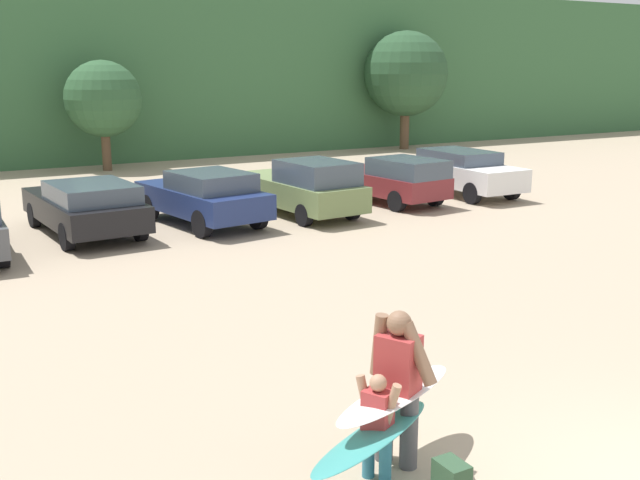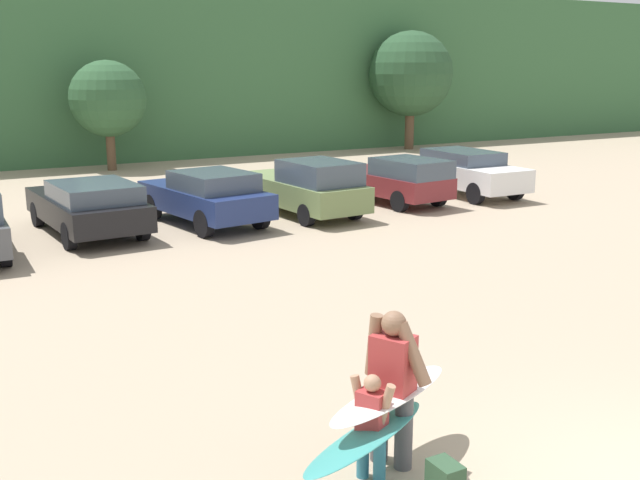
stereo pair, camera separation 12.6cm
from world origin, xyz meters
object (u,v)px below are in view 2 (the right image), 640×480
(parked_car_white, at_px, (465,171))
(surfboard_white, at_px, (390,394))
(parked_car_olive_green, at_px, (305,187))
(person_adult, at_px, (393,379))
(parked_car_black, at_px, (88,205))
(person_child, at_px, (372,421))
(surfboard_teal, at_px, (366,437))
(parked_car_navy, at_px, (206,196))
(parked_car_maroon, at_px, (395,179))

(parked_car_white, distance_m, surfboard_white, 17.59)
(parked_car_olive_green, height_order, parked_car_white, parked_car_olive_green)
(person_adult, xyz_separation_m, surfboard_white, (-0.03, 0.00, -0.16))
(parked_car_black, height_order, person_child, parked_car_black)
(person_adult, xyz_separation_m, surfboard_teal, (-0.50, -0.28, -0.40))
(surfboard_white, xyz_separation_m, surfboard_teal, (-0.47, -0.28, -0.24))
(parked_car_black, relative_size, person_adult, 2.79)
(person_adult, bearing_deg, parked_car_navy, -128.26)
(parked_car_white, height_order, surfboard_teal, parked_car_white)
(parked_car_black, distance_m, parked_car_maroon, 9.22)
(parked_car_navy, bearing_deg, parked_car_maroon, -97.31)
(parked_car_navy, bearing_deg, person_child, 157.81)
(surfboard_teal, bearing_deg, person_child, -165.87)
(parked_car_olive_green, relative_size, person_adult, 2.81)
(surfboard_teal, bearing_deg, parked_car_maroon, -150.80)
(parked_car_black, relative_size, parked_car_maroon, 1.12)
(parked_car_navy, height_order, parked_car_maroon, parked_car_navy)
(person_adult, bearing_deg, parked_car_maroon, -151.05)
(surfboard_teal, bearing_deg, parked_car_black, -115.87)
(parked_car_maroon, height_order, surfboard_teal, parked_car_maroon)
(parked_car_maroon, bearing_deg, parked_car_black, 82.57)
(parked_car_black, distance_m, surfboard_teal, 13.25)
(parked_car_white, height_order, surfboard_white, parked_car_white)
(person_child, distance_m, surfboard_white, 0.40)
(parked_car_black, xyz_separation_m, parked_car_navy, (3.01, -0.34, 0.04))
(person_child, xyz_separation_m, surfboard_teal, (-0.14, -0.11, -0.09))
(person_child, bearing_deg, surfboard_teal, 12.98)
(parked_car_olive_green, relative_size, surfboard_white, 2.40)
(person_child, bearing_deg, surfboard_white, -179.56)
(parked_car_navy, relative_size, parked_car_olive_green, 0.94)
(parked_car_black, distance_m, parked_car_white, 12.13)
(surfboard_white, bearing_deg, person_child, 4.53)
(parked_car_maroon, distance_m, parked_car_white, 2.92)
(person_child, bearing_deg, parked_car_white, -158.96)
(parked_car_olive_green, distance_m, parked_car_white, 6.21)
(person_adult, bearing_deg, parked_car_black, -114.82)
(person_adult, xyz_separation_m, person_child, (-0.36, -0.17, -0.32))
(parked_car_maroon, relative_size, person_child, 3.71)
(parked_car_navy, distance_m, parked_car_maroon, 6.21)
(parked_car_navy, relative_size, parked_car_maroon, 1.06)
(person_adult, height_order, person_child, person_adult)
(surfboard_white, bearing_deg, parked_car_white, -154.44)
(parked_car_maroon, bearing_deg, person_child, 138.09)
(surfboard_teal, bearing_deg, parked_car_navy, -128.98)
(parked_car_olive_green, bearing_deg, person_adult, 151.54)
(parked_car_olive_green, relative_size, surfboard_teal, 2.39)
(parked_car_navy, xyz_separation_m, surfboard_white, (-2.76, -12.63, 0.02))
(parked_car_black, bearing_deg, parked_car_navy, -100.21)
(parked_car_white, bearing_deg, parked_car_olive_green, 95.11)
(parked_car_black, bearing_deg, parked_car_white, -93.76)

